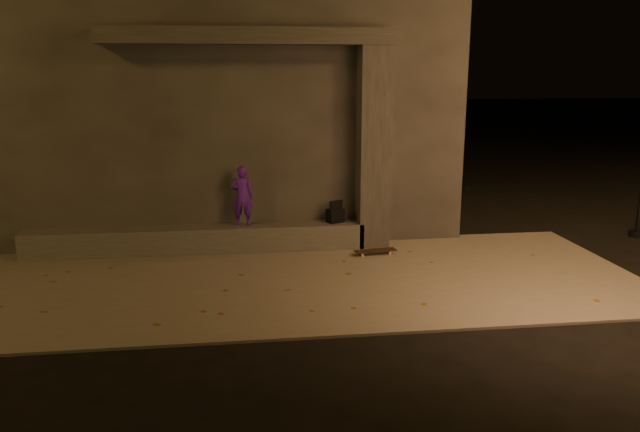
{
  "coord_description": "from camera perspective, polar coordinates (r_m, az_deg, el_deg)",
  "views": [
    {
      "loc": [
        -0.73,
        -7.24,
        3.24
      ],
      "look_at": [
        0.5,
        2.0,
        1.03
      ],
      "focal_mm": 35.0,
      "sensor_mm": 36.0,
      "label": 1
    }
  ],
  "objects": [
    {
      "name": "building",
      "position": [
        13.75,
        -8.84,
        10.52
      ],
      "size": [
        9.0,
        5.1,
        5.22
      ],
      "color": "#33312E",
      "rests_on": "ground"
    },
    {
      "name": "column",
      "position": [
        11.34,
        4.89,
        6.17
      ],
      "size": [
        0.55,
        0.55,
        3.6
      ],
      "primitive_type": "cube",
      "color": "#33312E",
      "rests_on": "sidewalk"
    },
    {
      "name": "sidewalk",
      "position": [
        9.81,
        -2.9,
        -5.86
      ],
      "size": [
        11.0,
        4.4,
        0.04
      ],
      "primitive_type": "cube",
      "color": "#69635C",
      "rests_on": "ground"
    },
    {
      "name": "backpack",
      "position": [
        11.43,
        1.42,
        0.14
      ],
      "size": [
        0.36,
        0.3,
        0.43
      ],
      "rotation": [
        0.0,
        0.0,
        0.44
      ],
      "color": "black",
      "rests_on": "ledge"
    },
    {
      "name": "ledge",
      "position": [
        11.41,
        -11.18,
        -2.06
      ],
      "size": [
        6.0,
        0.55,
        0.45
      ],
      "primitive_type": "cube",
      "color": "#4A4843",
      "rests_on": "sidewalk"
    },
    {
      "name": "skateboarder",
      "position": [
        11.21,
        -7.13,
        1.84
      ],
      "size": [
        0.42,
        0.3,
        1.08
      ],
      "primitive_type": "imported",
      "rotation": [
        0.0,
        0.0,
        3.04
      ],
      "color": "#4C189E",
      "rests_on": "ledge"
    },
    {
      "name": "ground",
      "position": [
        7.96,
        -1.68,
        -10.69
      ],
      "size": [
        120.0,
        120.0,
        0.0
      ],
      "primitive_type": "plane",
      "color": "black",
      "rests_on": "ground"
    },
    {
      "name": "canopy",
      "position": [
        11.06,
        -6.62,
        16.03
      ],
      "size": [
        5.0,
        0.7,
        0.28
      ],
      "primitive_type": "cube",
      "color": "#33312E",
      "rests_on": "column"
    },
    {
      "name": "skateboard",
      "position": [
        11.06,
        5.05,
        -3.19
      ],
      "size": [
        0.78,
        0.3,
        0.08
      ],
      "rotation": [
        0.0,
        0.0,
        0.13
      ],
      "color": "black",
      "rests_on": "sidewalk"
    }
  ]
}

